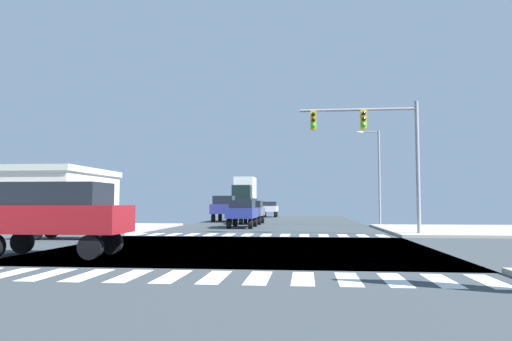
% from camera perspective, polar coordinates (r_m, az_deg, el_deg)
% --- Properties ---
extents(ground, '(90.00, 90.00, 0.05)m').
position_cam_1_polar(ground, '(18.47, -1.40, -9.19)').
color(ground, '#343B3F').
extents(sidewalk_corner_ne, '(12.00, 12.00, 0.14)m').
position_cam_1_polar(sidewalk_corner_ne, '(32.12, 25.43, -6.39)').
color(sidewalk_corner_ne, '#A09B91').
rests_on(sidewalk_corner_ne, ground).
extents(sidewalk_corner_nw, '(12.00, 12.00, 0.14)m').
position_cam_1_polar(sidewalk_corner_nw, '(33.94, -21.13, -6.35)').
color(sidewalk_corner_nw, '#A59798').
rests_on(sidewalk_corner_nw, ground).
extents(crosswalk_near, '(13.50, 2.00, 0.01)m').
position_cam_1_polar(crosswalk_near, '(11.36, -7.44, -12.35)').
color(crosswalk_near, white).
rests_on(crosswalk_near, ground).
extents(crosswalk_far, '(13.50, 2.00, 0.01)m').
position_cam_1_polar(crosswalk_far, '(25.73, 0.10, -7.63)').
color(crosswalk_far, white).
rests_on(crosswalk_far, ground).
extents(traffic_signal_mast, '(6.25, 0.55, 7.08)m').
position_cam_1_polar(traffic_signal_mast, '(26.37, 13.58, 3.90)').
color(traffic_signal_mast, gray).
rests_on(traffic_signal_mast, ground).
extents(street_lamp, '(1.78, 0.32, 7.09)m').
position_cam_1_polar(street_lamp, '(36.64, 13.94, 0.33)').
color(street_lamp, gray).
rests_on(street_lamp, ground).
extents(bank_building, '(12.70, 8.77, 4.09)m').
position_cam_1_polar(bank_building, '(37.97, -25.93, -2.94)').
color(bank_building, beige).
rests_on(bank_building, ground).
extents(sedan_nearside_1, '(1.80, 4.30, 1.88)m').
position_cam_1_polar(sedan_nearside_1, '(59.21, 1.66, -4.44)').
color(sedan_nearside_1, black).
rests_on(sedan_nearside_1, ground).
extents(pickup_farside_1, '(2.00, 5.10, 2.35)m').
position_cam_1_polar(pickup_farside_1, '(44.34, -3.67, -4.39)').
color(pickup_farside_1, black).
rests_on(pickup_farside_1, ground).
extents(suv_crossing_1, '(4.60, 1.96, 2.34)m').
position_cam_1_polar(suv_crossing_1, '(16.77, -22.65, -4.57)').
color(suv_crossing_1, black).
rests_on(suv_crossing_1, ground).
extents(sedan_queued_2, '(4.30, 1.80, 1.88)m').
position_cam_1_polar(sedan_queued_2, '(24.31, -20.79, -4.97)').
color(sedan_queued_2, black).
rests_on(sedan_queued_2, ground).
extents(sedan_leading_3, '(1.80, 4.30, 1.88)m').
position_cam_1_polar(sedan_leading_3, '(33.37, -1.60, -4.86)').
color(sedan_leading_3, black).
rests_on(sedan_leading_3, ground).
extents(box_truck_trailing_1, '(2.40, 7.20, 4.85)m').
position_cam_1_polar(box_truck_trailing_1, '(58.27, -1.38, -3.02)').
color(box_truck_trailing_1, black).
rests_on(box_truck_trailing_1, ground).
extents(sedan_middle_4, '(1.80, 4.30, 1.88)m').
position_cam_1_polar(sedan_middle_4, '(39.36, -0.46, -4.71)').
color(sedan_middle_4, black).
rests_on(sedan_middle_4, ground).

